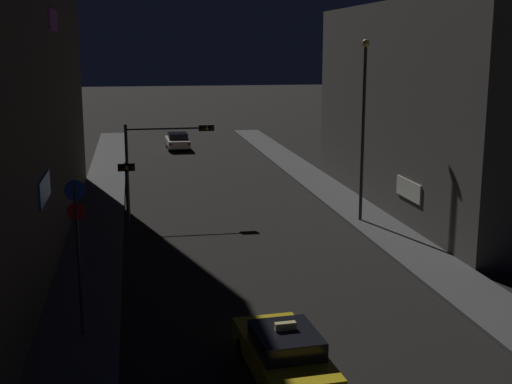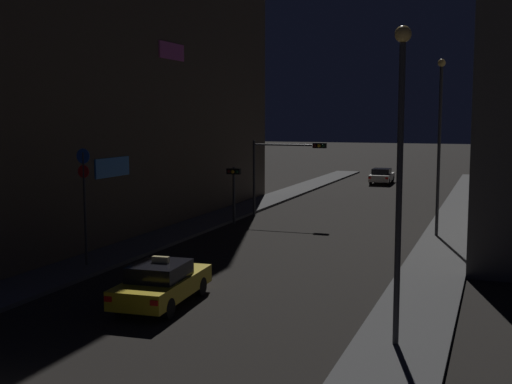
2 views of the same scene
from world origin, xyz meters
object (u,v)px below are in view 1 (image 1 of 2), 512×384
sign_pole_left (78,243)px  traffic_light_overhead (163,147)px  street_lamp_far_block (363,117)px  taxi (284,353)px  traffic_light_left_kerb (127,181)px  far_car (178,141)px

sign_pole_left → traffic_light_overhead: bearing=78.5°
traffic_light_overhead → street_lamp_far_block: size_ratio=0.53×
traffic_light_overhead → sign_pole_left: sign_pole_left is taller
taxi → sign_pole_left: 6.83m
traffic_light_overhead → taxi: bearing=-83.6°
traffic_light_left_kerb → sign_pole_left: 12.59m
taxi → far_car: size_ratio=1.02×
street_lamp_far_block → traffic_light_left_kerb: bearing=176.6°
street_lamp_far_block → sign_pole_left: bearing=-137.1°
far_car → sign_pole_left: (-5.44, -38.55, 2.25)m
sign_pole_left → street_lamp_far_block: 17.50m
far_car → traffic_light_overhead: size_ratio=0.96×
far_car → street_lamp_far_block: 28.06m
taxi → far_car: taxi is taller
traffic_light_overhead → sign_pole_left: 16.15m
far_car → sign_pole_left: bearing=-98.0°
taxi → traffic_light_overhead: size_ratio=0.97×
taxi → traffic_light_left_kerb: (-4.05, 16.07, 1.64)m
taxi → sign_pole_left: (-5.38, 3.56, 2.25)m
traffic_light_left_kerb → traffic_light_overhead: bearing=60.4°
traffic_light_left_kerb → taxi: bearing=-75.9°
far_car → street_lamp_far_block: bearing=-74.8°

